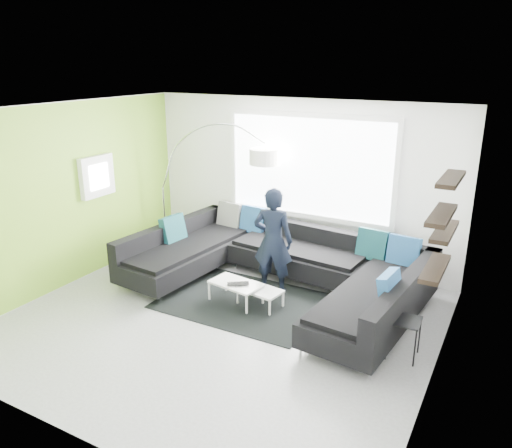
{
  "coord_description": "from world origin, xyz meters",
  "views": [
    {
      "loc": [
        3.32,
        -5.05,
        3.38
      ],
      "look_at": [
        0.06,
        0.9,
        1.14
      ],
      "focal_mm": 35.0,
      "sensor_mm": 36.0,
      "label": 1
    }
  ],
  "objects_px": {
    "arc_lamp": "(163,187)",
    "person": "(273,241)",
    "coffee_table": "(248,294)",
    "laptop": "(238,285)",
    "side_table": "(403,338)",
    "sectional_sofa": "(272,269)"
  },
  "relations": [
    {
      "from": "coffee_table",
      "to": "arc_lamp",
      "type": "bearing_deg",
      "value": 162.78
    },
    {
      "from": "laptop",
      "to": "sectional_sofa",
      "type": "bearing_deg",
      "value": 32.32
    },
    {
      "from": "arc_lamp",
      "to": "person",
      "type": "height_order",
      "value": "arc_lamp"
    },
    {
      "from": "person",
      "to": "coffee_table",
      "type": "bearing_deg",
      "value": 66.12
    },
    {
      "from": "sectional_sofa",
      "to": "coffee_table",
      "type": "bearing_deg",
      "value": -102.89
    },
    {
      "from": "person",
      "to": "sectional_sofa",
      "type": "bearing_deg",
      "value": 98.48
    },
    {
      "from": "side_table",
      "to": "person",
      "type": "xyz_separation_m",
      "value": [
        -2.16,
        0.84,
        0.57
      ]
    },
    {
      "from": "sectional_sofa",
      "to": "side_table",
      "type": "height_order",
      "value": "sectional_sofa"
    },
    {
      "from": "coffee_table",
      "to": "arc_lamp",
      "type": "relative_size",
      "value": 0.4
    },
    {
      "from": "sectional_sofa",
      "to": "arc_lamp",
      "type": "relative_size",
      "value": 1.86
    },
    {
      "from": "side_table",
      "to": "laptop",
      "type": "bearing_deg",
      "value": 176.04
    },
    {
      "from": "sectional_sofa",
      "to": "laptop",
      "type": "xyz_separation_m",
      "value": [
        -0.24,
        -0.58,
        -0.07
      ]
    },
    {
      "from": "person",
      "to": "laptop",
      "type": "height_order",
      "value": "person"
    },
    {
      "from": "arc_lamp",
      "to": "person",
      "type": "relative_size",
      "value": 1.46
    },
    {
      "from": "coffee_table",
      "to": "person",
      "type": "distance_m",
      "value": 0.87
    },
    {
      "from": "arc_lamp",
      "to": "side_table",
      "type": "bearing_deg",
      "value": -23.4
    },
    {
      "from": "side_table",
      "to": "sectional_sofa",
      "type": "bearing_deg",
      "value": 160.77
    },
    {
      "from": "person",
      "to": "laptop",
      "type": "relative_size",
      "value": 4.41
    },
    {
      "from": "arc_lamp",
      "to": "person",
      "type": "bearing_deg",
      "value": -19.94
    },
    {
      "from": "coffee_table",
      "to": "side_table",
      "type": "distance_m",
      "value": 2.3
    },
    {
      "from": "sectional_sofa",
      "to": "laptop",
      "type": "height_order",
      "value": "sectional_sofa"
    },
    {
      "from": "coffee_table",
      "to": "side_table",
      "type": "xyz_separation_m",
      "value": [
        2.28,
        -0.28,
        0.09
      ]
    }
  ]
}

